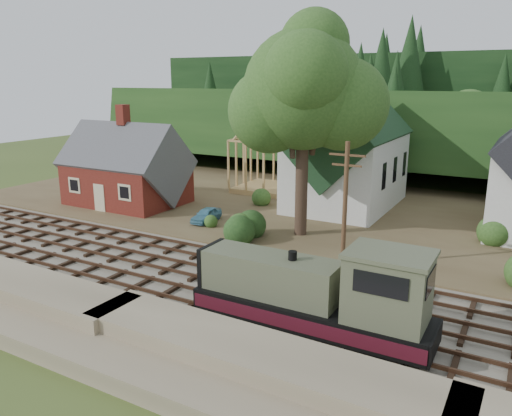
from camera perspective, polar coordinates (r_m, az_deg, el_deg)
The scene contains 16 objects.
ground at distance 30.24m, azimuth -6.37°, elevation -7.91°, with size 140.00×140.00×0.00m, color #384C1E.
embankment at distance 24.54m, azimuth -18.33°, elevation -14.20°, with size 64.00×5.00×1.60m, color #7F7259.
railroad_bed at distance 30.21m, azimuth -6.38°, elevation -7.77°, with size 64.00×11.00×0.16m, color #726B5B.
village_flat at distance 45.26m, azimuth 6.95°, elevation -0.10°, with size 64.00×26.00×0.30m, color brown.
hillside at distance 67.65m, azimuth 14.78°, elevation 4.26°, with size 70.00×28.00×8.00m, color #1E3F19.
ridge at distance 83.06m, azimuth 17.64°, elevation 5.89°, with size 80.00×20.00×12.00m, color black.
depot at distance 47.46m, azimuth -14.56°, elevation 4.01°, with size 10.80×7.41×9.00m.
church at distance 45.13m, azimuth 10.33°, elevation 6.25°, with size 8.40×15.17×13.00m.
timber_frame at distance 50.61m, azimuth 2.50°, elevation 5.16°, with size 8.20×6.20×6.99m.
lattice_tower at distance 55.38m, azimuth 5.46°, elevation 12.95°, with size 3.20×3.20×12.12m.
big_tree at distance 35.70m, azimuth 5.76°, elevation 12.40°, with size 10.90×8.40×14.70m.
telegraph_pole_near at distance 30.25m, azimuth 10.14°, elevation 0.43°, with size 2.20×0.28×8.00m.
locomotive at distance 23.10m, azimuth 7.19°, elevation -9.87°, with size 11.06×2.76×4.45m.
car_blue at distance 40.46m, azimuth -5.71°, elevation -0.79°, with size 1.33×3.29×1.12m, color teal.
car_green at distance 52.53m, azimuth -16.56°, elevation 2.20°, with size 1.12×3.22×1.06m, color #7EAA76.
patio_set at distance 43.98m, azimuth -13.46°, elevation 2.15°, with size 2.19×2.19×2.44m.
Camera 1 is at (16.48, -22.60, 11.49)m, focal length 35.00 mm.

